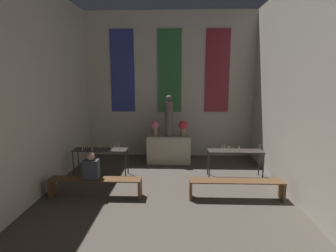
{
  "coord_description": "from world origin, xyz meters",
  "views": [
    {
      "loc": [
        0.28,
        2.01,
        2.87
      ],
      "look_at": [
        0.0,
        9.98,
        1.44
      ],
      "focal_mm": 28.0,
      "sensor_mm": 36.0,
      "label": 1
    }
  ],
  "objects_px": {
    "person_seated": "(91,168)",
    "pew_back_right": "(236,185)",
    "altar": "(169,149)",
    "pew_back_left": "(95,183)",
    "statue": "(169,117)",
    "flower_vase_right": "(183,127)",
    "candle_rack_left": "(101,152)",
    "candle_rack_right": "(235,154)",
    "flower_vase_left": "(155,126)"
  },
  "relations": [
    {
      "from": "altar",
      "to": "person_seated",
      "type": "relative_size",
      "value": 2.24
    },
    {
      "from": "person_seated",
      "to": "pew_back_right",
      "type": "bearing_deg",
      "value": 0.0
    },
    {
      "from": "flower_vase_right",
      "to": "candle_rack_right",
      "type": "xyz_separation_m",
      "value": [
        1.5,
        -1.33,
        -0.55
      ]
    },
    {
      "from": "statue",
      "to": "flower_vase_left",
      "type": "distance_m",
      "value": 0.58
    },
    {
      "from": "altar",
      "to": "candle_rack_left",
      "type": "distance_m",
      "value": 2.4
    },
    {
      "from": "statue",
      "to": "candle_rack_left",
      "type": "relative_size",
      "value": 0.87
    },
    {
      "from": "flower_vase_right",
      "to": "pew_back_right",
      "type": "relative_size",
      "value": 0.24
    },
    {
      "from": "altar",
      "to": "candle_rack_left",
      "type": "xyz_separation_m",
      "value": [
        -1.98,
        -1.33,
        0.25
      ]
    },
    {
      "from": "flower_vase_left",
      "to": "pew_back_right",
      "type": "xyz_separation_m",
      "value": [
        2.2,
        -2.76,
        -0.92
      ]
    },
    {
      "from": "flower_vase_right",
      "to": "statue",
      "type": "bearing_deg",
      "value": 180.0
    },
    {
      "from": "altar",
      "to": "statue",
      "type": "height_order",
      "value": "statue"
    },
    {
      "from": "pew_back_right",
      "to": "candle_rack_left",
      "type": "bearing_deg",
      "value": 158.87
    },
    {
      "from": "altar",
      "to": "flower_vase_right",
      "type": "bearing_deg",
      "value": 0.0
    },
    {
      "from": "flower_vase_left",
      "to": "statue",
      "type": "bearing_deg",
      "value": 0.0
    },
    {
      "from": "flower_vase_left",
      "to": "candle_rack_left",
      "type": "height_order",
      "value": "flower_vase_left"
    },
    {
      "from": "pew_back_left",
      "to": "pew_back_right",
      "type": "xyz_separation_m",
      "value": [
        3.44,
        0.0,
        0.0
      ]
    },
    {
      "from": "statue",
      "to": "candle_rack_right",
      "type": "bearing_deg",
      "value": -33.85
    },
    {
      "from": "flower_vase_left",
      "to": "candle_rack_right",
      "type": "xyz_separation_m",
      "value": [
        2.47,
        -1.33,
        -0.55
      ]
    },
    {
      "from": "flower_vase_left",
      "to": "pew_back_left",
      "type": "bearing_deg",
      "value": -114.12
    },
    {
      "from": "flower_vase_right",
      "to": "pew_back_right",
      "type": "xyz_separation_m",
      "value": [
        1.24,
        -2.76,
        -0.92
      ]
    },
    {
      "from": "statue",
      "to": "candle_rack_right",
      "type": "xyz_separation_m",
      "value": [
        1.98,
        -1.33,
        -0.88
      ]
    },
    {
      "from": "candle_rack_right",
      "to": "person_seated",
      "type": "xyz_separation_m",
      "value": [
        -3.78,
        -1.43,
        0.03
      ]
    },
    {
      "from": "flower_vase_left",
      "to": "pew_back_left",
      "type": "height_order",
      "value": "flower_vase_left"
    },
    {
      "from": "statue",
      "to": "flower_vase_right",
      "type": "height_order",
      "value": "statue"
    },
    {
      "from": "pew_back_left",
      "to": "pew_back_right",
      "type": "relative_size",
      "value": 1.0
    },
    {
      "from": "pew_back_left",
      "to": "candle_rack_right",
      "type": "bearing_deg",
      "value": 21.12
    },
    {
      "from": "flower_vase_left",
      "to": "person_seated",
      "type": "height_order",
      "value": "flower_vase_left"
    },
    {
      "from": "candle_rack_left",
      "to": "candle_rack_right",
      "type": "bearing_deg",
      "value": -0.0
    },
    {
      "from": "statue",
      "to": "flower_vase_right",
      "type": "relative_size",
      "value": 2.59
    },
    {
      "from": "candle_rack_right",
      "to": "pew_back_left",
      "type": "relative_size",
      "value": 0.7
    },
    {
      "from": "flower_vase_right",
      "to": "candle_rack_left",
      "type": "bearing_deg",
      "value": -151.63
    },
    {
      "from": "statue",
      "to": "pew_back_right",
      "type": "relative_size",
      "value": 0.62
    },
    {
      "from": "flower_vase_right",
      "to": "pew_back_left",
      "type": "relative_size",
      "value": 0.24
    },
    {
      "from": "pew_back_left",
      "to": "candle_rack_left",
      "type": "bearing_deg",
      "value": 100.55
    },
    {
      "from": "altar",
      "to": "candle_rack_left",
      "type": "relative_size",
      "value": 0.93
    },
    {
      "from": "candle_rack_left",
      "to": "pew_back_left",
      "type": "relative_size",
      "value": 0.7
    },
    {
      "from": "altar",
      "to": "flower_vase_left",
      "type": "xyz_separation_m",
      "value": [
        -0.48,
        0.0,
        0.8
      ]
    },
    {
      "from": "flower_vase_right",
      "to": "pew_back_left",
      "type": "distance_m",
      "value": 3.65
    },
    {
      "from": "person_seated",
      "to": "flower_vase_left",
      "type": "bearing_deg",
      "value": 64.51
    },
    {
      "from": "flower_vase_left",
      "to": "pew_back_left",
      "type": "xyz_separation_m",
      "value": [
        -1.24,
        -2.76,
        -0.92
      ]
    },
    {
      "from": "flower_vase_right",
      "to": "candle_rack_left",
      "type": "distance_m",
      "value": 2.86
    },
    {
      "from": "candle_rack_right",
      "to": "pew_back_right",
      "type": "xyz_separation_m",
      "value": [
        -0.27,
        -1.43,
        -0.37
      ]
    },
    {
      "from": "person_seated",
      "to": "flower_vase_right",
      "type": "bearing_deg",
      "value": 50.48
    },
    {
      "from": "flower_vase_right",
      "to": "pew_back_right",
      "type": "distance_m",
      "value": 3.16
    },
    {
      "from": "candle_rack_right",
      "to": "person_seated",
      "type": "height_order",
      "value": "person_seated"
    },
    {
      "from": "altar",
      "to": "flower_vase_left",
      "type": "height_order",
      "value": "flower_vase_left"
    },
    {
      "from": "candle_rack_left",
      "to": "pew_back_left",
      "type": "xyz_separation_m",
      "value": [
        0.27,
        -1.43,
        -0.37
      ]
    },
    {
      "from": "statue",
      "to": "flower_vase_right",
      "type": "distance_m",
      "value": 0.58
    },
    {
      "from": "altar",
      "to": "candle_rack_right",
      "type": "height_order",
      "value": "candle_rack_right"
    },
    {
      "from": "altar",
      "to": "pew_back_left",
      "type": "distance_m",
      "value": 3.25
    }
  ]
}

